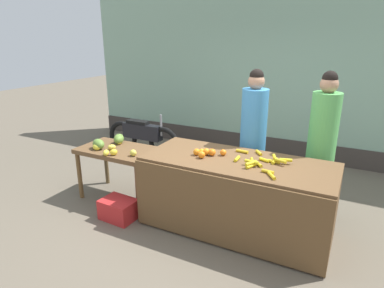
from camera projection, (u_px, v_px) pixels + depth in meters
The scene contains 12 objects.
ground_plane at pixel (208, 220), 4.23m from camera, with size 24.00×24.00×0.00m, color #665B4C.
market_wall_back at pixel (273, 71), 6.13m from camera, with size 7.89×0.23×3.28m.
fruit_stall_counter at pixel (236, 195), 3.92m from camera, with size 2.19×0.94×0.88m.
side_table_wooden at pixel (119, 155), 4.62m from camera, with size 1.11×0.66×0.74m.
banana_bunch_pile at pixel (262, 161), 3.68m from camera, with size 0.70×0.75×0.07m.
orange_pile at pixel (207, 152), 3.92m from camera, with size 0.36×0.28×0.09m.
mango_papaya_pile at pixel (110, 144), 4.61m from camera, with size 0.78×0.67×0.14m.
vendor_woman_blue_shirt at pixel (253, 139), 4.39m from camera, with size 0.34×0.34×1.85m.
vendor_woman_green_shirt at pixel (321, 147), 4.07m from camera, with size 0.34×0.34×1.86m.
parked_motorcycle at pixel (142, 137), 6.31m from camera, with size 1.60×0.18×0.88m.
produce_crate at pixel (119, 209), 4.22m from camera, with size 0.44×0.32×0.26m, color red.
produce_sack at pixel (197, 172), 5.11m from camera, with size 0.36×0.30×0.45m, color tan.
Camera 1 is at (1.52, -3.39, 2.25)m, focal length 30.98 mm.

